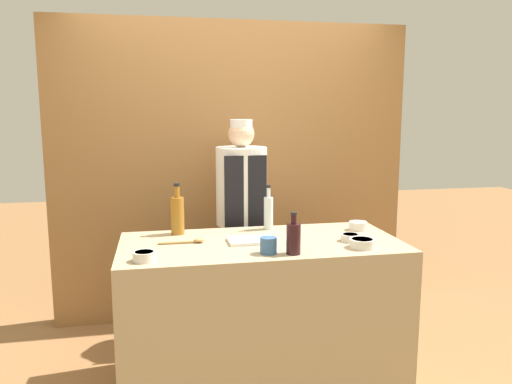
{
  "coord_description": "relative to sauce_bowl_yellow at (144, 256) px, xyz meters",
  "views": [
    {
      "loc": [
        -0.6,
        -2.88,
        1.7
      ],
      "look_at": [
        0.0,
        0.16,
        1.19
      ],
      "focal_mm": 35.0,
      "sensor_mm": 36.0,
      "label": 1
    }
  ],
  "objects": [
    {
      "name": "ground_plane",
      "position": [
        0.69,
        0.27,
        -0.94
      ],
      "size": [
        14.0,
        14.0,
        0.0
      ],
      "primitive_type": "plane",
      "color": "olive"
    },
    {
      "name": "cabinet_wall",
      "position": [
        0.69,
        1.44,
        0.26
      ],
      "size": [
        2.89,
        0.18,
        2.4
      ],
      "color": "olive",
      "rests_on": "ground_plane"
    },
    {
      "name": "counter",
      "position": [
        0.69,
        0.27,
        -0.49
      ],
      "size": [
        1.7,
        0.81,
        0.91
      ],
      "color": "tan",
      "rests_on": "ground_plane"
    },
    {
      "name": "sauce_bowl_yellow",
      "position": [
        0.0,
        0.0,
        0.0
      ],
      "size": [
        0.12,
        0.12,
        0.05
      ],
      "color": "silver",
      "rests_on": "counter"
    },
    {
      "name": "sauce_bowl_orange",
      "position": [
        1.22,
        0.18,
        -0.0
      ],
      "size": [
        0.11,
        0.11,
        0.04
      ],
      "color": "silver",
      "rests_on": "counter"
    },
    {
      "name": "sauce_bowl_brown",
      "position": [
        1.38,
        0.44,
        0.0
      ],
      "size": [
        0.12,
        0.12,
        0.06
      ],
      "color": "silver",
      "rests_on": "counter"
    },
    {
      "name": "sauce_bowl_white",
      "position": [
        1.24,
        0.02,
        0.0
      ],
      "size": [
        0.15,
        0.15,
        0.05
      ],
      "color": "silver",
      "rests_on": "counter"
    },
    {
      "name": "cutting_board",
      "position": [
        0.63,
        0.27,
        -0.02
      ],
      "size": [
        0.28,
        0.19,
        0.02
      ],
      "color": "white",
      "rests_on": "counter"
    },
    {
      "name": "bottle_clear",
      "position": [
        0.8,
        0.58,
        0.09
      ],
      "size": [
        0.06,
        0.06,
        0.3
      ],
      "color": "silver",
      "rests_on": "counter"
    },
    {
      "name": "bottle_wine",
      "position": [
        0.81,
        -0.02,
        0.06
      ],
      "size": [
        0.08,
        0.08,
        0.24
      ],
      "color": "black",
      "rests_on": "counter"
    },
    {
      "name": "bottle_amber",
      "position": [
        0.2,
        0.56,
        0.1
      ],
      "size": [
        0.09,
        0.09,
        0.33
      ],
      "color": "#9E661E",
      "rests_on": "counter"
    },
    {
      "name": "cup_blue",
      "position": [
        0.68,
        0.01,
        0.02
      ],
      "size": [
        0.09,
        0.09,
        0.09
      ],
      "color": "#386093",
      "rests_on": "counter"
    },
    {
      "name": "wooden_spoon",
      "position": [
        0.26,
        0.32,
        -0.02
      ],
      "size": [
        0.28,
        0.05,
        0.03
      ],
      "color": "#B2844C",
      "rests_on": "counter"
    },
    {
      "name": "chef_center",
      "position": [
        0.69,
        0.99,
        -0.06
      ],
      "size": [
        0.38,
        0.38,
        1.64
      ],
      "color": "#28282D",
      "rests_on": "ground_plane"
    }
  ]
}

